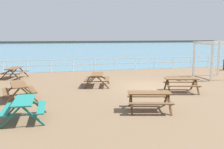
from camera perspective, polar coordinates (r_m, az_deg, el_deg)
ground_plane at (r=15.88m, az=7.76°, el=-3.06°), size 30.00×24.00×0.20m
sea_band at (r=67.53m, az=-8.83°, el=6.01°), size 142.00×90.00×0.01m
distant_shoreline at (r=110.40m, az=-10.76°, el=6.99°), size 142.00×6.00×1.80m
seaward_railing at (r=23.06m, az=0.78°, el=2.83°), size 23.07×0.07×1.08m
picnic_table_near_left at (r=10.82m, az=8.42°, el=-4.95°), size 2.11×1.90×0.80m
picnic_table_near_right at (r=15.85m, az=-3.34°, el=-0.50°), size 1.89×2.11×0.80m
picnic_table_mid_centre at (r=20.08m, az=-21.16°, el=0.88°), size 1.95×2.15×0.80m
picnic_table_far_left at (r=10.04m, az=-19.20°, el=-6.44°), size 1.58×1.83×0.80m
picnic_table_far_right at (r=13.29m, az=-20.26°, el=-2.84°), size 1.85×2.07×0.80m
picnic_table_seaward at (r=14.68m, az=15.35°, el=-1.55°), size 2.12×1.91×0.80m
lattice_pergola at (r=20.18m, az=22.40°, el=4.88°), size 2.46×2.58×2.70m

